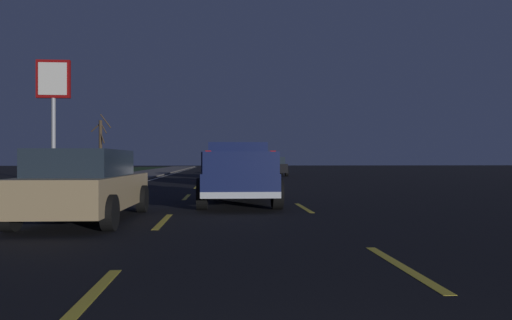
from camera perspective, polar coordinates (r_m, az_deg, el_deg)
name	(u,v)px	position (r m, az deg, el deg)	size (l,w,h in m)	color
ground	(230,181)	(28.38, -3.26, -2.63)	(144.00, 144.00, 0.00)	black
sidewalk_shoulder	(109,180)	(29.22, -18.04, -2.44)	(108.00, 4.00, 0.12)	slate
grass_verge	(25,181)	(30.80, -27.12, -2.42)	(108.00, 6.00, 0.01)	#1E3819
lane_markings	(185,179)	(31.39, -9.00, -2.36)	(108.09, 7.04, 0.01)	yellow
pickup_truck	(238,173)	(14.12, -2.29, -1.65)	(5.44, 2.32, 1.87)	#141E4C
sedan_red	(229,167)	(33.26, -3.44, -0.88)	(4.41, 2.04, 1.54)	maroon
sedan_black	(273,166)	(37.31, 2.19, -0.78)	(4.42, 2.05, 1.54)	black
sedan_tan	(86,185)	(10.46, -20.72, -2.94)	(4.44, 2.09, 1.54)	#9E845B
sedan_white	(230,170)	(24.40, -3.31, -1.22)	(4.41, 2.04, 1.54)	silver
gas_price_sign	(53,90)	(28.84, -24.24, 8.04)	(0.27, 1.90, 7.09)	#99999E
bare_tree_far	(101,146)	(40.39, -19.04, 1.74)	(0.88, 1.73, 5.20)	#423323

